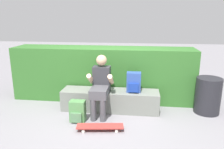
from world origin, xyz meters
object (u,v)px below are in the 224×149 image
person_skater (101,84)px  trash_bin (208,96)px  skateboard_near_person (100,126)px  backpack_on_bench (134,83)px  backpack_on_ground (78,112)px  bench_main (110,100)px

person_skater → trash_bin: (2.12, 0.32, -0.26)m
skateboard_near_person → backpack_on_bench: bearing=58.6°
backpack_on_ground → trash_bin: bearing=15.8°
bench_main → person_skater: bearing=-126.6°
person_skater → skateboard_near_person: size_ratio=1.43×
person_skater → backpack_on_ground: 0.69m
person_skater → trash_bin: 2.16m
bench_main → backpack_on_bench: size_ratio=4.98×
skateboard_near_person → backpack_on_bench: size_ratio=2.05×
bench_main → skateboard_near_person: size_ratio=2.43×
backpack_on_bench → backpack_on_ground: backpack_on_bench is taller
bench_main → backpack_on_bench: bearing=-1.1°
backpack_on_bench → skateboard_near_person: bearing=-121.4°
backpack_on_bench → backpack_on_ground: 1.24m
person_skater → backpack_on_ground: bearing=-134.3°
person_skater → skateboard_near_person: 0.88m
backpack_on_ground → person_skater: bearing=45.7°
skateboard_near_person → trash_bin: 2.27m
person_skater → skateboard_near_person: person_skater is taller
backpack_on_bench → trash_bin: (1.48, 0.12, -0.25)m
bench_main → skateboard_near_person: bench_main is taller
trash_bin → bench_main: bearing=-176.8°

